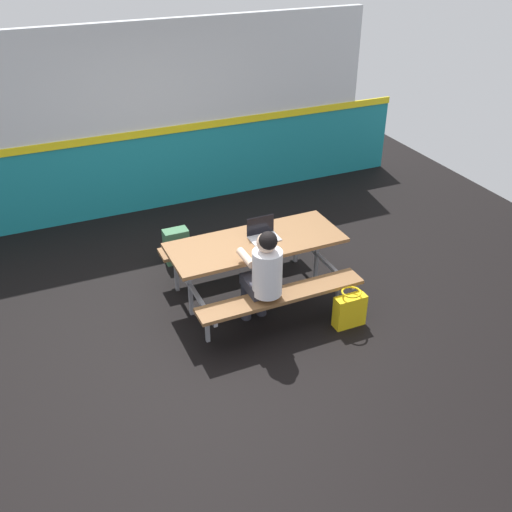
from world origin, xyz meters
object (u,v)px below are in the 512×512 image
laptop_silver (263,234)px  picnic_table_main (256,254)px  tote_bag_bright (350,310)px  student_nearer (264,272)px  backpack_dark (176,246)px

laptop_silver → picnic_table_main: bearing=-158.8°
tote_bag_bright → laptop_silver: bearing=123.7°
student_nearer → tote_bag_bright: bearing=-19.4°
laptop_silver → tote_bag_bright: size_ratio=0.75×
backpack_dark → tote_bag_bright: bearing=-57.2°
picnic_table_main → backpack_dark: size_ratio=4.34×
picnic_table_main → student_nearer: bearing=-106.1°
tote_bag_bright → picnic_table_main: bearing=129.0°
laptop_silver → tote_bag_bright: laptop_silver is taller
backpack_dark → tote_bag_bright: size_ratio=1.02×
picnic_table_main → backpack_dark: bearing=117.4°
picnic_table_main → laptop_silver: size_ratio=5.93×
backpack_dark → tote_bag_bright: (1.28, -1.99, -0.02)m
picnic_table_main → laptop_silver: bearing=21.2°
picnic_table_main → laptop_silver: 0.24m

